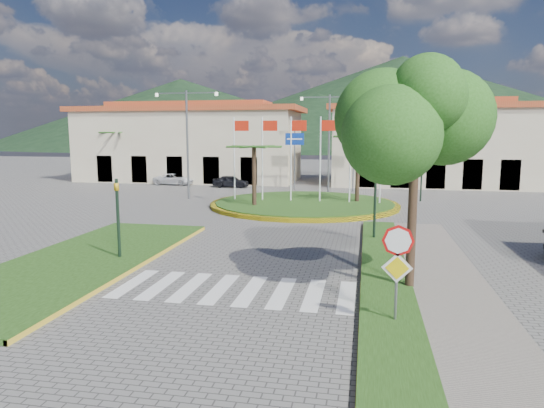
% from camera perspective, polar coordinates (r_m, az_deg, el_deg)
% --- Properties ---
extents(ground, '(160.00, 160.00, 0.00)m').
position_cam_1_polar(ground, '(12.09, -10.05, -15.78)').
color(ground, slate).
rests_on(ground, ground).
extents(sidewalk_right, '(4.00, 28.00, 0.15)m').
position_cam_1_polar(sidewalk_right, '(13.33, 19.10, -13.42)').
color(sidewalk_right, gray).
rests_on(sidewalk_right, ground).
extents(verge_right, '(1.60, 28.00, 0.18)m').
position_cam_1_polar(verge_right, '(13.20, 13.80, -13.34)').
color(verge_right, '#204112').
rests_on(verge_right, ground).
extents(median_left, '(5.00, 14.00, 0.18)m').
position_cam_1_polar(median_left, '(19.99, -21.43, -6.20)').
color(median_left, '#204112').
rests_on(median_left, ground).
extents(crosswalk, '(8.00, 3.00, 0.01)m').
position_cam_1_polar(crosswalk, '(15.63, -4.71, -9.98)').
color(crosswalk, silver).
rests_on(crosswalk, ground).
extents(roundabout_island, '(12.70, 12.70, 6.00)m').
position_cam_1_polar(roundabout_island, '(32.86, 3.81, 0.05)').
color(roundabout_island, yellow).
rests_on(roundabout_island, ground).
extents(stop_sign, '(0.80, 0.11, 2.65)m').
position_cam_1_polar(stop_sign, '(12.65, 14.54, -6.22)').
color(stop_sign, slate).
rests_on(stop_sign, ground).
extents(deciduous_tree, '(3.60, 3.60, 6.80)m').
position_cam_1_polar(deciduous_tree, '(15.33, 16.60, 8.99)').
color(deciduous_tree, black).
rests_on(deciduous_tree, ground).
extents(traffic_light_left, '(0.15, 0.18, 3.20)m').
position_cam_1_polar(traffic_light_left, '(19.39, -17.69, -0.86)').
color(traffic_light_left, black).
rests_on(traffic_light_left, ground).
extents(traffic_light_right, '(0.15, 0.18, 3.20)m').
position_cam_1_polar(traffic_light_right, '(22.47, 12.03, 0.57)').
color(traffic_light_right, black).
rests_on(traffic_light_right, ground).
extents(traffic_light_far, '(0.18, 0.15, 3.20)m').
position_cam_1_polar(traffic_light_far, '(36.60, 17.19, 3.33)').
color(traffic_light_far, black).
rests_on(traffic_light_far, ground).
extents(direction_sign_west, '(1.60, 0.14, 5.20)m').
position_cam_1_polar(direction_sign_west, '(41.70, 2.67, 6.45)').
color(direction_sign_west, slate).
rests_on(direction_sign_west, ground).
extents(direction_sign_east, '(1.60, 0.14, 5.20)m').
position_cam_1_polar(direction_sign_east, '(41.27, 9.60, 6.32)').
color(direction_sign_east, slate).
rests_on(direction_sign_east, ground).
extents(street_lamp_centre, '(4.80, 0.16, 8.00)m').
position_cam_1_polar(street_lamp_centre, '(40.38, 6.73, 7.71)').
color(street_lamp_centre, slate).
rests_on(street_lamp_centre, ground).
extents(street_lamp_west, '(4.80, 0.16, 8.00)m').
position_cam_1_polar(street_lamp_west, '(36.67, -9.94, 7.58)').
color(street_lamp_west, slate).
rests_on(street_lamp_west, ground).
extents(building_left, '(23.32, 9.54, 8.05)m').
position_cam_1_polar(building_left, '(51.55, -9.57, 7.13)').
color(building_left, '#C7B697').
rests_on(building_left, ground).
extents(building_right, '(19.08, 9.54, 8.05)m').
position_cam_1_polar(building_right, '(48.64, 18.16, 6.76)').
color(building_right, '#C7B697').
rests_on(building_right, ground).
extents(hill_far_west, '(140.00, 140.00, 22.00)m').
position_cam_1_polar(hill_far_west, '(161.57, -10.60, 10.39)').
color(hill_far_west, black).
rests_on(hill_far_west, ground).
extents(hill_far_mid, '(180.00, 180.00, 30.00)m').
position_cam_1_polar(hill_far_mid, '(170.91, 14.98, 11.47)').
color(hill_far_mid, black).
rests_on(hill_far_mid, ground).
extents(hill_near_back, '(110.00, 110.00, 16.00)m').
position_cam_1_polar(hill_near_back, '(141.00, 5.37, 9.59)').
color(hill_near_back, black).
rests_on(hill_near_back, ground).
extents(white_van, '(3.86, 1.87, 1.06)m').
position_cam_1_polar(white_van, '(47.22, -11.47, 2.87)').
color(white_van, silver).
rests_on(white_van, ground).
extents(car_dark_a, '(3.30, 1.39, 1.11)m').
position_cam_1_polar(car_dark_a, '(44.26, -4.86, 2.68)').
color(car_dark_a, black).
rests_on(car_dark_a, ground).
extents(car_dark_b, '(4.18, 1.59, 1.36)m').
position_cam_1_polar(car_dark_b, '(45.98, 17.64, 2.69)').
color(car_dark_b, black).
rests_on(car_dark_b, ground).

